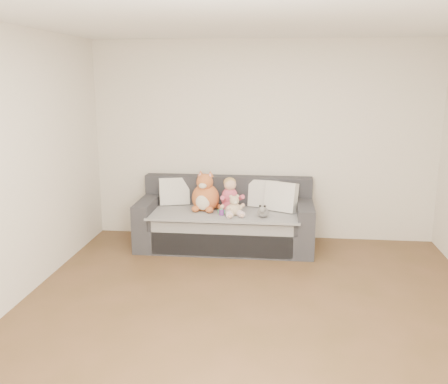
% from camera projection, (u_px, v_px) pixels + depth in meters
% --- Properties ---
extents(room_shell, '(5.00, 5.00, 5.00)m').
position_uv_depth(room_shell, '(255.00, 170.00, 4.52)').
color(room_shell, brown).
rests_on(room_shell, ground).
extents(sofa, '(2.20, 0.94, 0.85)m').
position_uv_depth(sofa, '(226.00, 222.00, 6.38)').
color(sofa, '#2D2D32').
rests_on(sofa, ground).
extents(cushion_left, '(0.42, 0.28, 0.37)m').
position_uv_depth(cushion_left, '(174.00, 191.00, 6.58)').
color(cushion_left, silver).
rests_on(cushion_left, sofa).
extents(cushion_right_back, '(0.41, 0.24, 0.36)m').
position_uv_depth(cushion_right_back, '(264.00, 194.00, 6.46)').
color(cushion_right_back, silver).
rests_on(cushion_right_back, sofa).
extents(cushion_right_front, '(0.44, 0.34, 0.38)m').
position_uv_depth(cushion_right_front, '(281.00, 197.00, 6.25)').
color(cushion_right_front, silver).
rests_on(cushion_right_front, sofa).
extents(toddler, '(0.32, 0.45, 0.44)m').
position_uv_depth(toddler, '(230.00, 198.00, 6.19)').
color(toddler, '#BE4373').
rests_on(toddler, sofa).
extents(plush_cat, '(0.42, 0.36, 0.53)m').
position_uv_depth(plush_cat, '(205.00, 195.00, 6.29)').
color(plush_cat, '#A45824').
rests_on(plush_cat, sofa).
extents(teddy_bear, '(0.20, 0.17, 0.26)m').
position_uv_depth(teddy_bear, '(234.00, 207.00, 6.07)').
color(teddy_bear, '#CAAD8B').
rests_on(teddy_bear, sofa).
extents(plush_cow, '(0.14, 0.21, 0.17)m').
position_uv_depth(plush_cow, '(263.00, 212.00, 5.99)').
color(plush_cow, white).
rests_on(plush_cow, sofa).
extents(sippy_cup, '(0.09, 0.06, 0.10)m').
position_uv_depth(sippy_cup, '(221.00, 211.00, 6.09)').
color(sippy_cup, purple).
rests_on(sippy_cup, sofa).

